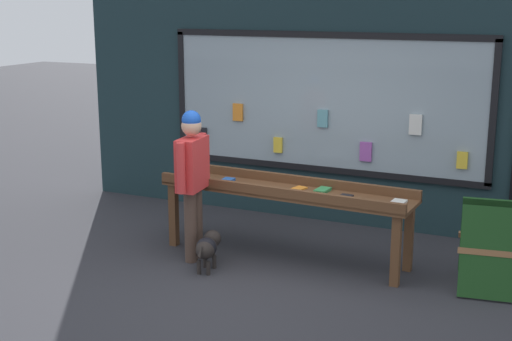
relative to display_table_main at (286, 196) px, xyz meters
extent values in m
plane|color=#2D2D33|center=(0.00, -0.81, -0.73)|extent=(40.00, 40.00, 0.00)
cube|color=#192D33|center=(0.00, 1.59, 1.17)|extent=(7.25, 0.20, 3.78)
cube|color=#8C9EA8|center=(-0.08, 1.46, 0.84)|extent=(4.15, 0.03, 1.72)
cube|color=black|center=(-0.08, 1.46, 1.70)|extent=(4.23, 0.06, 0.08)
cube|color=black|center=(-0.08, 1.46, -0.02)|extent=(4.23, 0.06, 0.08)
cube|color=black|center=(-2.15, 1.46, 0.84)|extent=(0.08, 0.06, 1.72)
cube|color=black|center=(1.99, 1.46, 0.84)|extent=(0.08, 0.06, 1.72)
cube|color=black|center=(-1.84, 1.42, 0.29)|extent=(0.15, 0.03, 0.23)
cube|color=orange|center=(-1.28, 1.42, 0.65)|extent=(0.14, 0.03, 0.23)
cube|color=yellow|center=(-0.69, 1.42, 0.26)|extent=(0.12, 0.03, 0.21)
cube|color=#5999A5|center=(-0.08, 1.42, 0.65)|extent=(0.14, 0.03, 0.22)
cube|color=#994CA5|center=(0.50, 1.42, 0.27)|extent=(0.15, 0.03, 0.24)
cube|color=silver|center=(1.11, 1.42, 0.66)|extent=(0.15, 0.03, 0.25)
cube|color=yellow|center=(1.68, 1.42, 0.27)|extent=(0.13, 0.03, 0.21)
cube|color=brown|center=(-1.36, -0.17, -0.35)|extent=(0.09, 0.09, 0.75)
cube|color=brown|center=(1.33, -0.30, -0.35)|extent=(0.09, 0.09, 0.75)
cube|color=brown|center=(-1.34, 0.31, -0.35)|extent=(0.09, 0.09, 0.75)
cube|color=brown|center=(1.36, 0.17, -0.35)|extent=(0.09, 0.09, 0.75)
cube|color=brown|center=(0.00, 0.00, 0.05)|extent=(2.93, 0.78, 0.04)
cube|color=brown|center=(-0.02, -0.29, 0.11)|extent=(2.90, 0.20, 0.12)
cube|color=brown|center=(0.01, 0.29, 0.11)|extent=(2.90, 0.20, 0.12)
cube|color=#5999A5|center=(-1.29, 0.18, 0.08)|extent=(0.16, 0.21, 0.03)
cube|color=#5999A5|center=(-1.01, -0.12, 0.08)|extent=(0.20, 0.23, 0.02)
cube|color=#2659B2|center=(-0.76, 0.05, 0.08)|extent=(0.13, 0.22, 0.03)
cube|color=#338C4C|center=(-0.46, -0.14, 0.08)|extent=(0.18, 0.24, 0.02)
cube|color=#5999A5|center=(-0.13, -0.15, 0.08)|extent=(0.13, 0.21, 0.03)
cube|color=orange|center=(0.12, 0.08, 0.08)|extent=(0.17, 0.21, 0.02)
cube|color=#338C4C|center=(0.40, 0.10, 0.08)|extent=(0.15, 0.23, 0.03)
cube|color=black|center=(0.70, -0.06, 0.08)|extent=(0.15, 0.23, 0.02)
cube|color=black|center=(1.03, -0.17, 0.08)|extent=(0.16, 0.24, 0.02)
cube|color=silver|center=(1.27, -0.01, 0.08)|extent=(0.16, 0.22, 0.02)
cylinder|color=#4C382D|center=(-0.91, -0.56, -0.32)|extent=(0.14, 0.14, 0.82)
cylinder|color=#4C382D|center=(-0.92, -0.40, -0.32)|extent=(0.14, 0.14, 0.82)
cube|color=red|center=(-0.92, -0.48, 0.38)|extent=(0.26, 0.48, 0.58)
cylinder|color=red|center=(-0.89, -0.77, 0.39)|extent=(0.09, 0.09, 0.55)
cylinder|color=red|center=(-0.94, -0.19, 0.39)|extent=(0.09, 0.09, 0.55)
sphere|color=tan|center=(-0.92, -0.48, 0.80)|extent=(0.22, 0.22, 0.22)
sphere|color=blue|center=(-0.92, -0.48, 0.87)|extent=(0.21, 0.21, 0.21)
ellipsoid|color=black|center=(-0.61, -0.75, -0.47)|extent=(0.26, 0.37, 0.21)
ellipsoid|color=black|center=(-0.61, -0.75, -0.46)|extent=(0.25, 0.24, 0.22)
sphere|color=black|center=(-0.65, -0.54, -0.43)|extent=(0.19, 0.19, 0.19)
cylinder|color=black|center=(-0.58, -0.95, -0.44)|extent=(0.05, 0.10, 0.12)
cylinder|color=black|center=(-0.58, -0.64, -0.65)|extent=(0.04, 0.04, 0.15)
cylinder|color=black|center=(-0.68, -0.66, -0.65)|extent=(0.04, 0.04, 0.15)
cylinder|color=black|center=(-0.54, -0.84, -0.65)|extent=(0.04, 0.04, 0.15)
cylinder|color=black|center=(-0.65, -0.86, -0.65)|extent=(0.04, 0.04, 0.15)
cube|color=#193F19|center=(2.21, -0.20, -0.27)|extent=(0.57, 0.34, 0.89)
cube|color=brown|center=(2.21, -0.20, -0.27)|extent=(0.58, 0.14, 0.07)
cube|color=#193F19|center=(2.14, 0.30, -0.27)|extent=(0.57, 0.34, 0.89)
cube|color=brown|center=(2.14, 0.30, -0.27)|extent=(0.58, 0.14, 0.07)
camera|label=1|loc=(2.87, -7.11, 2.15)|focal=50.00mm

